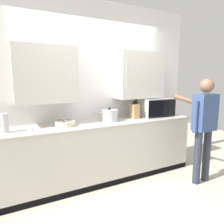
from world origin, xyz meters
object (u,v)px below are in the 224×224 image
Objects in this scene: person_figure at (204,122)px; knife_block at (134,111)px; fruit_bowl at (65,123)px; stock_pot at (109,115)px; thermos_flask at (5,123)px; wooden_spoon at (37,128)px; microwave_oven at (155,107)px.

knife_block is at bearing 130.63° from person_figure.
person_figure is at bearing -22.52° from fruit_bowl.
stock_pot is 1.45m from thermos_flask.
thermos_flask is 2.73m from person_figure.
wooden_spoon is 2.39m from person_figure.
knife_block is 1.36× the size of thermos_flask.
fruit_bowl is 0.75m from thermos_flask.
person_figure is (2.62, -0.76, -0.10)m from thermos_flask.
thermos_flask is at bearing -179.13° from fruit_bowl.
microwave_oven reaches higher than thermos_flask.
microwave_oven is at bearing 0.56° from wooden_spoon.
microwave_oven is 2.60× the size of wooden_spoon.
thermos_flask reaches higher than stock_pot.
thermos_flask is (-0.75, -0.01, 0.08)m from fruit_bowl.
fruit_bowl is 0.71m from stock_pot.
knife_block is (-0.45, -0.02, -0.03)m from microwave_oven.
wooden_spoon is 1.09m from stock_pot.
thermos_flask is (-2.37, -0.06, -0.03)m from microwave_oven.
microwave_oven reaches higher than stock_pot.
wooden_spoon is 0.39m from thermos_flask.
wooden_spoon is at bearing 160.27° from person_figure.
fruit_bowl is at bearing 157.48° from person_figure.
fruit_bowl is at bearing -178.22° from microwave_oven.
stock_pot is at bearing -178.16° from microwave_oven.
fruit_bowl is at bearing -178.50° from knife_block.
microwave_oven is 2.01m from wooden_spoon.
fruit_bowl is 1.14× the size of thermos_flask.
thermos_flask is at bearing -178.51° from microwave_oven.
knife_block reaches higher than stock_pot.
stock_pot reaches higher than fruit_bowl.
knife_block is at bearing 0.01° from wooden_spoon.
person_figure reaches higher than fruit_bowl.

